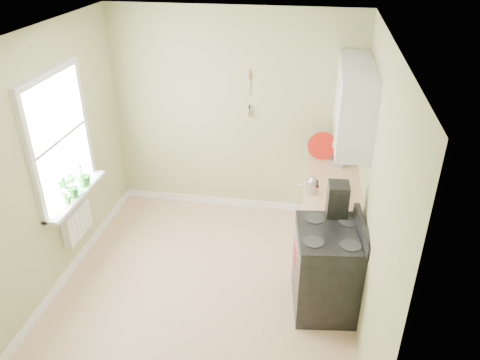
% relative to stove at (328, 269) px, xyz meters
% --- Properties ---
extents(floor, '(3.20, 3.60, 0.02)m').
position_rel_stove_xyz_m(floor, '(-1.28, -0.01, -0.48)').
color(floor, tan).
rests_on(floor, ground).
extents(ceiling, '(3.20, 3.60, 0.02)m').
position_rel_stove_xyz_m(ceiling, '(-1.28, -0.01, 2.24)').
color(ceiling, white).
rests_on(ceiling, wall_back).
extents(wall_back, '(3.20, 0.02, 2.70)m').
position_rel_stove_xyz_m(wall_back, '(-1.28, 1.80, 0.88)').
color(wall_back, tan).
rests_on(wall_back, floor).
extents(wall_left, '(0.02, 3.60, 2.70)m').
position_rel_stove_xyz_m(wall_left, '(-2.89, -0.01, 0.88)').
color(wall_left, tan).
rests_on(wall_left, floor).
extents(wall_right, '(0.02, 3.60, 2.70)m').
position_rel_stove_xyz_m(wall_right, '(0.33, -0.01, 0.88)').
color(wall_right, tan).
rests_on(wall_right, floor).
extents(base_cabinets, '(0.60, 1.60, 0.87)m').
position_rel_stove_xyz_m(base_cabinets, '(0.02, 0.99, -0.03)').
color(base_cabinets, white).
rests_on(base_cabinets, floor).
extents(countertop, '(0.64, 1.60, 0.04)m').
position_rel_stove_xyz_m(countertop, '(0.01, 0.99, 0.42)').
color(countertop, '#E2B68A').
rests_on(countertop, base_cabinets).
extents(upper_cabinets, '(0.35, 1.40, 0.80)m').
position_rel_stove_xyz_m(upper_cabinets, '(0.15, 1.09, 1.38)').
color(upper_cabinets, white).
rests_on(upper_cabinets, wall_right).
extents(window, '(0.06, 1.14, 1.44)m').
position_rel_stove_xyz_m(window, '(-2.86, 0.29, 1.08)').
color(window, white).
rests_on(window, wall_left).
extents(window_sill, '(0.18, 1.14, 0.04)m').
position_rel_stove_xyz_m(window_sill, '(-2.79, 0.29, 0.41)').
color(window_sill, white).
rests_on(window_sill, wall_left).
extents(radiator, '(0.12, 0.50, 0.35)m').
position_rel_stove_xyz_m(radiator, '(-2.82, 0.24, 0.08)').
color(radiator, white).
rests_on(radiator, wall_left).
extents(wall_utensils, '(0.02, 0.14, 0.58)m').
position_rel_stove_xyz_m(wall_utensils, '(-1.08, 1.77, 1.10)').
color(wall_utensils, '#E2B68A').
rests_on(wall_utensils, wall_back).
extents(stove, '(0.75, 0.82, 1.04)m').
position_rel_stove_xyz_m(stove, '(0.00, 0.00, 0.00)').
color(stove, black).
rests_on(stove, floor).
extents(stand_mixer, '(0.26, 0.32, 0.35)m').
position_rel_stove_xyz_m(stand_mixer, '(0.09, 1.55, 0.59)').
color(stand_mixer, '#B2B2B7').
rests_on(stand_mixer, countertop).
extents(kettle, '(0.20, 0.12, 0.20)m').
position_rel_stove_xyz_m(kettle, '(-0.23, 0.72, 0.54)').
color(kettle, silver).
rests_on(kettle, countertop).
extents(coffee_maker, '(0.22, 0.24, 0.36)m').
position_rel_stove_xyz_m(coffee_maker, '(0.04, 0.32, 0.61)').
color(coffee_maker, black).
rests_on(coffee_maker, countertop).
extents(red_tray, '(0.36, 0.10, 0.36)m').
position_rel_stove_xyz_m(red_tray, '(-0.13, 1.61, 0.62)').
color(red_tray, '#A7170D').
rests_on(red_tray, countertop).
extents(jar, '(0.08, 0.08, 0.09)m').
position_rel_stove_xyz_m(jar, '(-0.18, 0.74, 0.49)').
color(jar, beige).
rests_on(jar, countertop).
extents(plant_a, '(0.19, 0.18, 0.30)m').
position_rel_stove_xyz_m(plant_a, '(-2.78, 0.09, 0.58)').
color(plant_a, '#277123').
rests_on(plant_a, window_sill).
extents(plant_b, '(0.19, 0.19, 0.27)m').
position_rel_stove_xyz_m(plant_b, '(-2.78, 0.23, 0.57)').
color(plant_b, '#277123').
rests_on(plant_b, window_sill).
extents(plant_c, '(0.19, 0.19, 0.29)m').
position_rel_stove_xyz_m(plant_c, '(-2.78, 0.48, 0.58)').
color(plant_c, '#277123').
rests_on(plant_c, window_sill).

